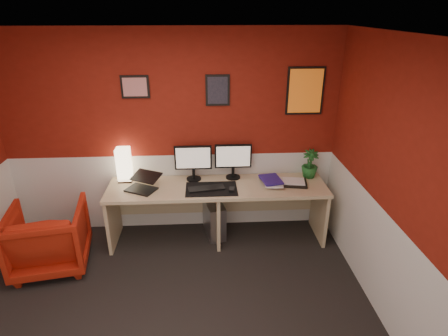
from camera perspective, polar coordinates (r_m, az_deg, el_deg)
ground at (r=3.67m, az=-9.08°, el=-23.44°), size 4.00×3.50×0.01m
ceiling at (r=2.52m, az=-12.90°, el=19.25°), size 4.00×3.50×0.01m
wall_back at (r=4.48m, az=-8.11°, el=4.97°), size 4.00×0.01×2.50m
wall_right at (r=3.28m, az=26.64°, el=-4.70°), size 0.01×3.50×2.50m
wainscot_back at (r=4.77m, az=-7.60°, el=-3.61°), size 4.00×0.01×1.00m
wainscot_right at (r=3.67m, az=24.38°, el=-15.11°), size 0.01×3.50×1.00m
desk at (r=4.52m, az=-1.00°, el=-6.97°), size 2.60×0.65×0.73m
shoji_lamp at (r=4.56m, az=-15.32°, el=0.39°), size 0.16×0.16×0.40m
laptop at (r=4.31m, az=-12.91°, el=-2.09°), size 0.40×0.36×0.22m
monitor_left at (r=4.41m, az=-4.85°, el=1.62°), size 0.45×0.06×0.58m
monitor_right at (r=4.44m, az=1.45°, el=1.87°), size 0.45×0.06×0.58m
desk_mat at (r=4.27m, az=-1.98°, el=-3.29°), size 0.60×0.38×0.01m
keyboard at (r=4.26m, az=-2.75°, el=-3.19°), size 0.44×0.21×0.02m
mouse at (r=4.22m, az=1.22°, el=-3.37°), size 0.07×0.11×0.03m
book_bottom at (r=4.41m, az=6.35°, el=-2.32°), size 0.32×0.37×0.03m
book_middle at (r=4.38m, az=6.41°, el=-2.18°), size 0.26×0.32×0.02m
book_top at (r=4.35m, az=5.94°, el=-1.98°), size 0.27×0.33×0.03m
zen_tray at (r=4.47m, az=10.54°, el=-2.26°), size 0.39×0.30×0.03m
potted_plant at (r=4.63m, az=13.26°, el=0.63°), size 0.21×0.21×0.35m
pc_tower at (r=4.68m, az=-1.55°, el=-7.83°), size 0.29×0.48×0.45m
armchair at (r=4.52m, az=-25.63°, el=-9.73°), size 0.89×0.91×0.72m
art_left at (r=4.36m, az=-13.71°, el=12.21°), size 0.32×0.02×0.26m
art_center at (r=4.31m, az=-1.00°, el=12.04°), size 0.28×0.02×0.36m
art_right at (r=4.47m, az=12.56°, el=11.66°), size 0.44×0.02×0.56m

